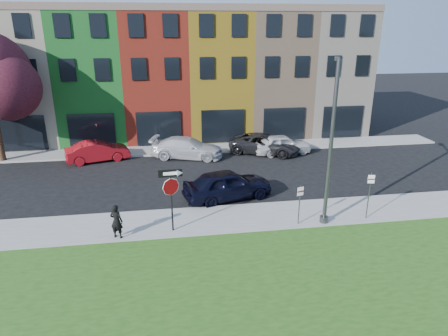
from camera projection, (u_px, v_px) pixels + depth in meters
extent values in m
plane|color=black|center=(279.00, 250.00, 17.02)|extent=(120.00, 120.00, 0.00)
cube|color=gray|center=(301.00, 214.00, 20.08)|extent=(40.00, 3.00, 0.12)
cube|color=gray|center=(186.00, 149.00, 30.53)|extent=(40.00, 2.40, 0.12)
cube|color=beige|center=(34.00, 77.00, 32.92)|extent=(5.00, 10.00, 10.00)
cube|color=green|center=(97.00, 76.00, 33.63)|extent=(5.00, 10.00, 10.00)
cube|color=#AB2C1C|center=(157.00, 75.00, 34.34)|extent=(5.00, 10.00, 10.00)
cube|color=gold|center=(214.00, 74.00, 35.05)|extent=(5.00, 10.00, 10.00)
cube|color=#977961|center=(270.00, 73.00, 35.76)|extent=(5.00, 10.00, 10.00)
cube|color=#BBAD9E|center=(323.00, 72.00, 36.47)|extent=(5.00, 10.00, 10.00)
cube|color=black|center=(191.00, 127.00, 31.18)|extent=(30.00, 0.12, 2.60)
cylinder|color=black|center=(172.00, 201.00, 17.90)|extent=(0.08, 0.08, 2.89)
cylinder|color=white|center=(171.00, 187.00, 17.64)|extent=(0.82, 0.07, 0.82)
cylinder|color=maroon|center=(171.00, 187.00, 17.62)|extent=(0.78, 0.06, 0.78)
cube|color=black|center=(170.00, 173.00, 17.42)|extent=(1.05, 0.10, 0.34)
cube|color=white|center=(170.00, 174.00, 17.40)|extent=(0.66, 0.05, 0.14)
imported|color=black|center=(117.00, 221.00, 17.51)|extent=(0.83, 0.77, 1.58)
imported|color=black|center=(228.00, 185.00, 21.76)|extent=(4.25, 5.78, 1.65)
imported|color=maroon|center=(98.00, 151.00, 27.87)|extent=(3.73, 5.08, 1.42)
imported|color=silver|center=(187.00, 148.00, 28.57)|extent=(4.65, 6.14, 1.48)
imported|color=black|center=(265.00, 144.00, 29.57)|extent=(6.36, 7.03, 1.45)
imported|color=silver|center=(282.00, 144.00, 29.43)|extent=(2.69, 4.67, 1.46)
cylinder|color=#434548|center=(331.00, 146.00, 17.86)|extent=(0.18, 0.18, 7.59)
cylinder|color=#434548|center=(324.00, 219.00, 19.09)|extent=(0.40, 0.40, 0.30)
cylinder|color=#434548|center=(338.00, 59.00, 17.52)|extent=(0.87, 1.90, 0.12)
cube|color=#434548|center=(337.00, 59.00, 18.55)|extent=(0.44, 0.60, 0.16)
cylinder|color=#434548|center=(299.00, 205.00, 18.66)|extent=(0.05, 0.05, 1.95)
cube|color=white|center=(300.00, 191.00, 18.40)|extent=(0.31, 0.10, 0.42)
cube|color=maroon|center=(301.00, 191.00, 18.38)|extent=(0.31, 0.09, 0.06)
cylinder|color=#434548|center=(369.00, 196.00, 19.16)|extent=(0.05, 0.05, 2.38)
cube|color=white|center=(371.00, 179.00, 18.84)|extent=(0.32, 0.07, 0.42)
cube|color=maroon|center=(372.00, 179.00, 18.82)|extent=(0.32, 0.06, 0.06)
sphere|color=black|center=(7.00, 88.00, 25.62)|extent=(4.24, 4.24, 4.24)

